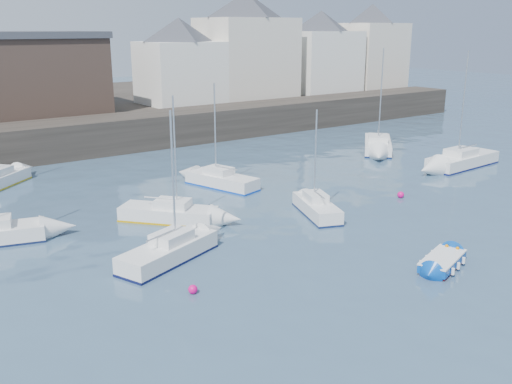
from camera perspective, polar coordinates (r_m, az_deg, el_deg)
water at (r=25.61m, az=15.99°, el=-9.34°), size 220.00×220.00×0.00m
quay_wall at (r=53.23m, az=-14.59°, el=5.61°), size 90.00×5.00×3.00m
land_strip at (r=70.17m, az=-20.00°, el=7.52°), size 90.00×32.00×2.80m
bldg_east_a at (r=68.03m, az=-0.97°, el=14.50°), size 13.36×13.36×11.80m
bldg_east_b at (r=74.47m, az=6.46°, el=13.82°), size 11.88×11.88×9.95m
bldg_east_c at (r=80.72m, az=11.39°, el=14.15°), size 11.14×11.14×10.95m
bldg_east_d at (r=62.99m, az=-7.64°, el=12.92°), size 11.14×11.14×8.95m
warehouse at (r=58.54m, az=-23.44°, el=10.80°), size 16.40×10.40×7.60m
blue_dinghy at (r=27.93m, az=18.14°, el=-6.63°), size 3.30×2.20×0.58m
sailboat_a at (r=27.62m, az=-8.71°, el=-5.83°), size 5.76×3.64×7.15m
sailboat_b at (r=33.19m, az=-8.71°, el=-2.09°), size 5.04×5.39×7.21m
sailboat_c at (r=34.05m, az=6.08°, el=-1.52°), size 3.08×4.95×6.21m
sailboat_d at (r=48.54m, az=19.93°, el=3.04°), size 7.25×2.70×9.09m
sailboat_f at (r=39.85m, az=-3.47°, el=1.21°), size 3.27×5.77×7.15m
sailboat_g at (r=53.09m, az=12.07°, el=4.67°), size 6.74×6.62×9.07m
buoy_near at (r=24.46m, az=-6.32°, el=-10.04°), size 0.40×0.40×0.40m
buoy_mid at (r=38.56m, az=14.25°, el=-0.55°), size 0.44×0.44×0.44m
buoy_far at (r=33.02m, az=-9.96°, el=-3.11°), size 0.37×0.37×0.37m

